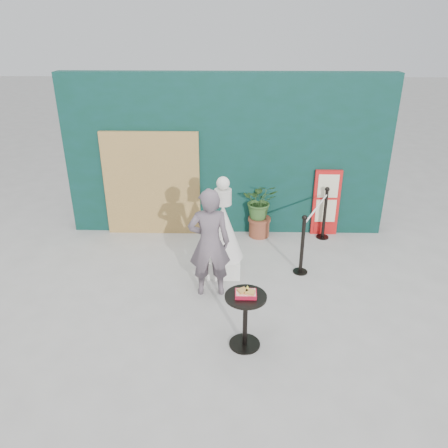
% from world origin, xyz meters
% --- Properties ---
extents(ground, '(60.00, 60.00, 0.00)m').
position_xyz_m(ground, '(0.00, 0.00, 0.00)').
color(ground, '#ADAAA5').
rests_on(ground, ground).
extents(back_wall, '(6.00, 0.30, 3.00)m').
position_xyz_m(back_wall, '(0.00, 3.15, 1.50)').
color(back_wall, '#0B3126').
rests_on(back_wall, ground).
extents(bamboo_fence, '(1.80, 0.08, 2.00)m').
position_xyz_m(bamboo_fence, '(-1.40, 2.94, 1.00)').
color(bamboo_fence, tan).
rests_on(bamboo_fence, ground).
extents(woman, '(0.65, 0.45, 1.69)m').
position_xyz_m(woman, '(-0.21, 0.86, 0.85)').
color(woman, '#63555D').
rests_on(woman, ground).
extents(menu_board, '(0.50, 0.07, 1.30)m').
position_xyz_m(menu_board, '(1.90, 2.95, 0.65)').
color(menu_board, red).
rests_on(menu_board, ground).
extents(statue, '(0.65, 0.65, 1.66)m').
position_xyz_m(statue, '(-0.02, 1.46, 0.68)').
color(statue, white).
rests_on(statue, ground).
extents(cafe_table, '(0.52, 0.52, 0.75)m').
position_xyz_m(cafe_table, '(0.30, -0.33, 0.50)').
color(cafe_table, black).
rests_on(cafe_table, ground).
extents(food_basket, '(0.26, 0.19, 0.11)m').
position_xyz_m(food_basket, '(0.30, -0.33, 0.79)').
color(food_basket, '#B8132E').
rests_on(food_basket, cafe_table).
extents(planter, '(0.64, 0.56, 1.09)m').
position_xyz_m(planter, '(0.64, 2.84, 0.63)').
color(planter, brown).
rests_on(planter, ground).
extents(stanchion_barrier, '(0.84, 1.54, 1.03)m').
position_xyz_m(stanchion_barrier, '(1.56, 2.14, 0.49)').
color(stanchion_barrier, black).
rests_on(stanchion_barrier, ground).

